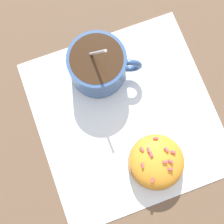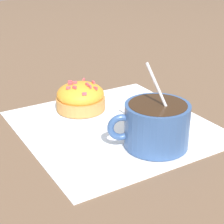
{
  "view_description": "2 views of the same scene",
  "coord_description": "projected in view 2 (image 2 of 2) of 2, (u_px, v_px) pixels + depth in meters",
  "views": [
    {
      "loc": [
        0.07,
        -0.06,
        0.49
      ],
      "look_at": [
        -0.01,
        -0.02,
        0.03
      ],
      "focal_mm": 50.0,
      "sensor_mm": 36.0,
      "label": 1
    },
    {
      "loc": [
        -0.41,
        0.33,
        0.26
      ],
      "look_at": [
        -0.01,
        0.01,
        0.03
      ],
      "focal_mm": 60.0,
      "sensor_mm": 36.0,
      "label": 2
    }
  ],
  "objects": [
    {
      "name": "coffee_cup",
      "position": [
        156.0,
        123.0,
        0.51
      ],
      "size": [
        0.09,
        0.11,
        0.12
      ],
      "color": "#335184",
      "rests_on": "paper_napkin"
    },
    {
      "name": "frosted_pastry",
      "position": [
        81.0,
        97.0,
        0.63
      ],
      "size": [
        0.08,
        0.08,
        0.05
      ],
      "color": "#C18442",
      "rests_on": "paper_napkin"
    },
    {
      "name": "paper_napkin",
      "position": [
        114.0,
        126.0,
        0.58
      ],
      "size": [
        0.32,
        0.31,
        0.0
      ],
      "color": "white",
      "rests_on": "ground_plane"
    },
    {
      "name": "ground_plane",
      "position": [
        114.0,
        127.0,
        0.58
      ],
      "size": [
        3.0,
        3.0,
        0.0
      ],
      "primitive_type": "plane",
      "color": "brown"
    }
  ]
}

